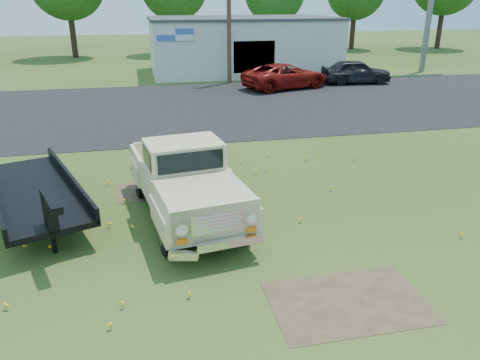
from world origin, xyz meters
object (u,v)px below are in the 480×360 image
Objects in this scene: red_pickup at (285,76)px; dark_sedan at (356,72)px; flatbed_trailer at (33,188)px; vintage_pickup_truck at (185,180)px.

red_pickup is 1.20× the size of dark_sedan.
dark_sedan is at bearing -99.53° from red_pickup.
flatbed_trailer is 1.29× the size of dark_sedan.
vintage_pickup_truck is at bearing 137.16° from red_pickup.
flatbed_trailer is at bearing 159.31° from vintage_pickup_truck.
dark_sedan is at bearing 25.67° from flatbed_trailer.
flatbed_trailer reaches higher than dark_sedan.
dark_sedan is (13.58, 18.52, -0.26)m from vintage_pickup_truck.
red_pickup is (8.32, 17.76, -0.28)m from vintage_pickup_truck.
red_pickup is at bearing 102.92° from dark_sedan.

